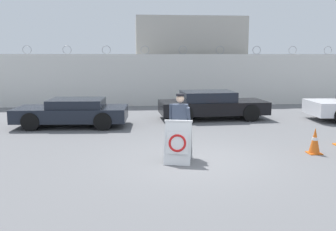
{
  "coord_description": "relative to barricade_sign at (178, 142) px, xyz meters",
  "views": [
    {
      "loc": [
        -1.63,
        -9.43,
        2.71
      ],
      "look_at": [
        -0.65,
        1.5,
        0.96
      ],
      "focal_mm": 40.0,
      "sensor_mm": 36.0,
      "label": 1
    }
  ],
  "objects": [
    {
      "name": "traffic_cone_near",
      "position": [
        3.91,
        0.53,
        -0.18
      ],
      "size": [
        0.36,
        0.36,
        0.74
      ],
      "color": "orange",
      "rests_on": "ground_plane"
    },
    {
      "name": "barricade_sign",
      "position": [
        0.0,
        0.0,
        0.0
      ],
      "size": [
        0.83,
        0.86,
        1.1
      ],
      "rotation": [
        0.0,
        0.0,
        -0.24
      ],
      "color": "white",
      "rests_on": "ground_plane"
    },
    {
      "name": "parked_car_rear_sedan",
      "position": [
        2.23,
        6.6,
        0.08
      ],
      "size": [
        4.67,
        2.16,
        1.21
      ],
      "rotation": [
        0.0,
        0.0,
        0.05
      ],
      "color": "black",
      "rests_on": "ground_plane"
    },
    {
      "name": "parked_car_front_coupe",
      "position": [
        -3.5,
        5.36,
        0.02
      ],
      "size": [
        4.34,
        2.12,
        1.07
      ],
      "rotation": [
        0.0,
        0.0,
        3.09
      ],
      "color": "black",
      "rests_on": "ground_plane"
    },
    {
      "name": "ground_plane",
      "position": [
        0.54,
        0.16,
        -0.55
      ],
      "size": [
        90.0,
        90.0,
        0.0
      ],
      "primitive_type": "plane",
      "color": "slate"
    },
    {
      "name": "security_guard",
      "position": [
        0.14,
        0.75,
        0.39
      ],
      "size": [
        0.6,
        0.52,
        1.7
      ],
      "rotation": [
        0.0,
        0.0,
        -0.33
      ],
      "color": "#232838",
      "rests_on": "ground_plane"
    },
    {
      "name": "perimeter_wall",
      "position": [
        0.54,
        11.31,
        0.87
      ],
      "size": [
        36.0,
        0.3,
        3.27
      ],
      "color": "silver",
      "rests_on": "ground_plane"
    },
    {
      "name": "building_block",
      "position": [
        2.31,
        15.89,
        1.96
      ],
      "size": [
        6.53,
        6.92,
        5.02
      ],
      "color": "#B2ADA3",
      "rests_on": "ground_plane"
    }
  ]
}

